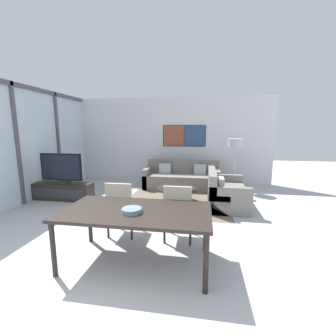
{
  "coord_description": "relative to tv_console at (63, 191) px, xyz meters",
  "views": [
    {
      "loc": [
        1.29,
        -1.58,
        1.75
      ],
      "look_at": [
        0.55,
        3.03,
        0.95
      ],
      "focal_mm": 24.0,
      "sensor_mm": 36.0,
      "label": 1
    }
  ],
  "objects": [
    {
      "name": "television",
      "position": [
        0.0,
        0.0,
        0.58
      ],
      "size": [
        1.09,
        0.2,
        0.75
      ],
      "color": "#2D2D33",
      "rests_on": "tv_console"
    },
    {
      "name": "sofa_main",
      "position": [
        2.88,
        1.63,
        0.06
      ],
      "size": [
        2.23,
        0.87,
        0.82
      ],
      "color": "slate",
      "rests_on": "ground_plane"
    },
    {
      "name": "dining_chair_left",
      "position": [
        2.2,
        -1.67,
        0.31
      ],
      "size": [
        0.46,
        0.46,
        0.92
      ],
      "color": "#B2A899",
      "rests_on": "ground_plane"
    },
    {
      "name": "tv_console",
      "position": [
        0.0,
        0.0,
        0.0
      ],
      "size": [
        1.51,
        0.45,
        0.42
      ],
      "color": "black",
      "rests_on": "ground_plane"
    },
    {
      "name": "window_wall_left",
      "position": [
        -0.73,
        -0.5,
        1.32
      ],
      "size": [
        0.07,
        5.89,
        2.8
      ],
      "color": "silver",
      "rests_on": "ground_plane"
    },
    {
      "name": "wall_back",
      "position": [
        2.24,
        2.44,
        1.2
      ],
      "size": [
        6.92,
        0.09,
        2.8
      ],
      "color": "silver",
      "rests_on": "ground_plane"
    },
    {
      "name": "fruit_bowl",
      "position": [
        2.65,
        -2.49,
        0.56
      ],
      "size": [
        0.25,
        0.25,
        0.06
      ],
      "color": "slate",
      "rests_on": "dining_table"
    },
    {
      "name": "area_rug",
      "position": [
        2.88,
        0.2,
        -0.21
      ],
      "size": [
        2.51,
        2.18,
        0.01
      ],
      "color": "#706051",
      "rests_on": "ground_plane"
    },
    {
      "name": "floor_lamp",
      "position": [
        4.39,
        1.57,
        1.1
      ],
      "size": [
        0.43,
        0.43,
        1.5
      ],
      "color": "#2D2D33",
      "rests_on": "ground_plane"
    },
    {
      "name": "dining_table",
      "position": [
        2.67,
        -2.38,
        0.46
      ],
      "size": [
        1.91,
        0.99,
        0.73
      ],
      "color": "black",
      "rests_on": "ground_plane"
    },
    {
      "name": "ground_plane",
      "position": [
        2.23,
        -3.45,
        -0.21
      ],
      "size": [
        24.0,
        24.0,
        0.0
      ],
      "primitive_type": "plane",
      "color": "#B2B2B7"
    },
    {
      "name": "sofa_side",
      "position": [
        4.0,
        0.18,
        0.06
      ],
      "size": [
        0.87,
        1.45,
        0.82
      ],
      "rotation": [
        0.0,
        0.0,
        1.57
      ],
      "color": "slate",
      "rests_on": "ground_plane"
    },
    {
      "name": "dining_chair_centre",
      "position": [
        3.14,
        -1.7,
        0.31
      ],
      "size": [
        0.46,
        0.46,
        0.92
      ],
      "color": "#B2A899",
      "rests_on": "ground_plane"
    },
    {
      "name": "coffee_table",
      "position": [
        2.88,
        0.2,
        0.07
      ],
      "size": [
        0.97,
        0.97,
        0.37
      ],
      "color": "black",
      "rests_on": "ground_plane"
    }
  ]
}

